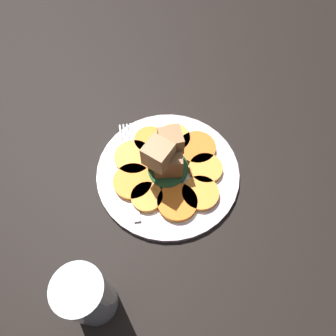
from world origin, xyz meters
TOP-DOWN VIEW (x-y plane):
  - table_slab at (0.00, 0.00)cm, footprint 120.00×120.00cm
  - plate at (0.00, 0.00)cm, footprint 25.14×25.14cm
  - carrot_slice_0 at (6.03, -2.02)cm, footprint 5.34×5.34cm
  - carrot_slice_1 at (5.60, 3.10)cm, footprint 6.71×6.71cm
  - carrot_slice_2 at (2.99, 6.44)cm, footprint 6.24×6.24cm
  - carrot_slice_3 at (-1.87, 6.31)cm, footprint 5.88×5.88cm
  - carrot_slice_4 at (-5.67, 3.88)cm, footprint 6.81×6.81cm
  - carrot_slice_5 at (-6.57, -0.70)cm, footprint 6.08×6.08cm
  - carrot_slice_6 at (-5.01, -4.84)cm, footprint 5.68×5.68cm
  - carrot_slice_7 at (-0.73, -6.55)cm, footprint 6.89×6.89cm
  - carrot_slice_8 at (3.89, -5.21)cm, footprint 6.78×6.78cm
  - center_pile at (0.04, -0.41)cm, footprint 8.07×7.15cm
  - fork at (1.06, -6.59)cm, footprint 18.58×9.75cm
  - water_glass at (23.46, -4.52)cm, footprint 6.42×6.42cm

SIDE VIEW (x-z plane):
  - table_slab at x=0.00cm, z-range 0.00..2.00cm
  - plate at x=0.00cm, z-range 1.99..3.04cm
  - fork at x=1.06cm, z-range 3.10..3.50cm
  - carrot_slice_0 at x=6.03cm, z-range 3.10..4.10cm
  - carrot_slice_1 at x=5.60cm, z-range 3.10..4.10cm
  - carrot_slice_2 at x=2.99cm, z-range 3.10..4.10cm
  - carrot_slice_3 at x=-1.87cm, z-range 3.10..4.10cm
  - carrot_slice_4 at x=-5.67cm, z-range 3.10..4.10cm
  - carrot_slice_5 at x=-6.57cm, z-range 3.10..4.10cm
  - carrot_slice_6 at x=-5.01cm, z-range 3.10..4.10cm
  - carrot_slice_7 at x=-0.73cm, z-range 3.10..4.10cm
  - carrot_slice_8 at x=3.89cm, z-range 3.10..4.10cm
  - center_pile at x=0.04cm, z-range 2.46..12.01cm
  - water_glass at x=23.46cm, z-range 2.00..14.49cm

